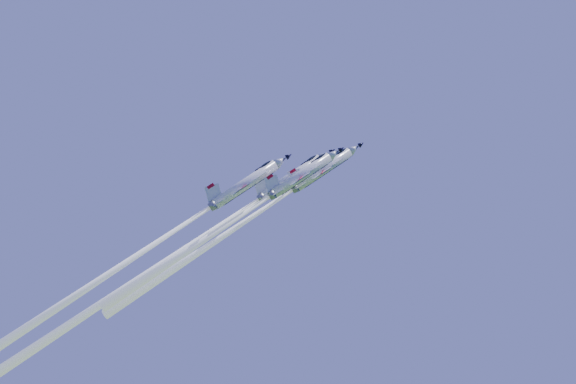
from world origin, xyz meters
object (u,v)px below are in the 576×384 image
Objects in this scene: jet_right at (233,221)px; jet_slot at (128,261)px; jet_left at (182,250)px; jet_lead at (245,221)px.

jet_right reaches higher than jet_slot.
jet_lead is at bearing 57.14° from jet_left.
jet_lead is 0.79× the size of jet_slot.
jet_slot is at bearing -40.26° from jet_left.
jet_lead is 21.41m from jet_slot.
jet_slot is (-11.73, -16.27, -7.51)m from jet_lead.
jet_slot is (1.17, -13.44, -2.80)m from jet_left.
jet_slot is (-14.17, -10.25, -6.79)m from jet_right.
jet_right is at bearing -23.15° from jet_lead.
jet_lead is at bearing 99.00° from jet_slot.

